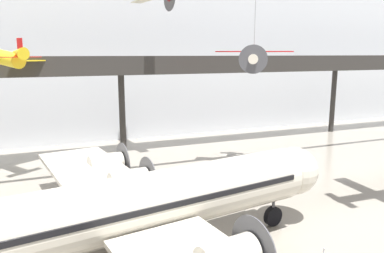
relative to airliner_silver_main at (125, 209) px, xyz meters
The scene contains 5 objects.
hangar_back_wall 33.11m from the airliner_silver_main, 81.38° to the left, with size 140.00×3.00×24.58m.
mezzanine_walkway 24.41m from the airliner_silver_main, 78.37° to the left, with size 110.00×3.20×10.87m.
airliner_silver_main is the anchor object (origin of this frame).
suspended_plane_red_highwing 21.73m from the airliner_silver_main, 41.34° to the left, with size 6.64×6.04×11.65m.
suspended_plane_yellow_lowwing 22.06m from the airliner_silver_main, 108.92° to the left, with size 8.70×7.93×12.24m.
Camera 1 is at (-8.17, -9.84, 11.14)m, focal length 35.00 mm.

